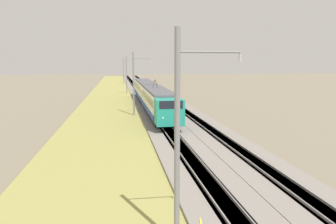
{
  "coord_description": "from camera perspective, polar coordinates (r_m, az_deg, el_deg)",
  "views": [
    {
      "loc": [
        -7.2,
        5.18,
        7.3
      ],
      "look_at": [
        26.21,
        0.0,
        2.18
      ],
      "focal_mm": 35.0,
      "sensor_mm": 36.0,
      "label": 1
    }
  ],
  "objects": [
    {
      "name": "catenary_mast_mid",
      "position": [
        44.91,
        -5.94,
        5.0
      ],
      "size": [
        0.22,
        2.56,
        8.73
      ],
      "color": "slate",
      "rests_on": "ground"
    },
    {
      "name": "ballast_adjacent",
      "position": [
        58.44,
        0.73,
        1.58
      ],
      "size": [
        240.0,
        4.4,
        0.3
      ],
      "color": "gray",
      "rests_on": "ground"
    },
    {
      "name": "passenger_train",
      "position": [
        52.37,
        -3.1,
        3.14
      ],
      "size": [
        40.38,
        2.96,
        4.96
      ],
      "rotation": [
        0.0,
        0.0,
        3.14
      ],
      "color": "teal",
      "rests_on": "ground"
    },
    {
      "name": "track_main",
      "position": [
        57.87,
        -3.61,
        1.5
      ],
      "size": [
        240.0,
        1.57,
        0.45
      ],
      "color": "#4C4238",
      "rests_on": "ground"
    },
    {
      "name": "catenary_mast_near",
      "position": [
        12.48,
        1.86,
        -4.66
      ],
      "size": [
        0.22,
        2.56,
        8.58
      ],
      "color": "slate",
      "rests_on": "ground"
    },
    {
      "name": "catenary_mast_distant",
      "position": [
        110.48,
        -7.7,
        7.12
      ],
      "size": [
        0.22,
        2.56,
        8.86
      ],
      "color": "slate",
      "rests_on": "ground"
    },
    {
      "name": "catenary_mast_far",
      "position": [
        77.67,
        -7.19,
        6.53
      ],
      "size": [
        0.22,
        2.56,
        8.85
      ],
      "color": "slate",
      "rests_on": "ground"
    },
    {
      "name": "track_adjacent",
      "position": [
        58.44,
        0.73,
        1.59
      ],
      "size": [
        240.0,
        1.57,
        0.45
      ],
      "color": "#4C4238",
      "rests_on": "ground"
    },
    {
      "name": "grass_verge",
      "position": [
        57.65,
        -9.06,
        1.29
      ],
      "size": [
        240.0,
        12.28,
        0.12
      ],
      "color": "#99934C",
      "rests_on": "ground"
    },
    {
      "name": "ballast_main",
      "position": [
        57.87,
        -3.61,
        1.5
      ],
      "size": [
        240.0,
        4.4,
        0.3
      ],
      "color": "gray",
      "rests_on": "ground"
    }
  ]
}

